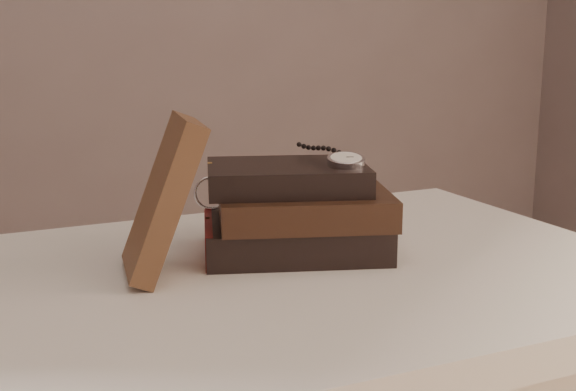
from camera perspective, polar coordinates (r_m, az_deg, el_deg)
name	(u,v)px	position (r m, az deg, el deg)	size (l,w,h in m)	color
table	(232,350)	(0.93, -4.10, -11.22)	(1.00, 0.60, 0.75)	silver
book_stack	(296,212)	(0.97, 0.61, -1.25)	(0.26, 0.22, 0.11)	black
journal	(163,197)	(0.88, -9.12, -0.12)	(0.03, 0.11, 0.19)	#412719
pocket_watch	(343,159)	(0.96, 4.07, 2.68)	(0.06, 0.15, 0.02)	silver
eyeglasses	(229,192)	(1.03, -4.33, 0.25)	(0.12, 0.13, 0.05)	silver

